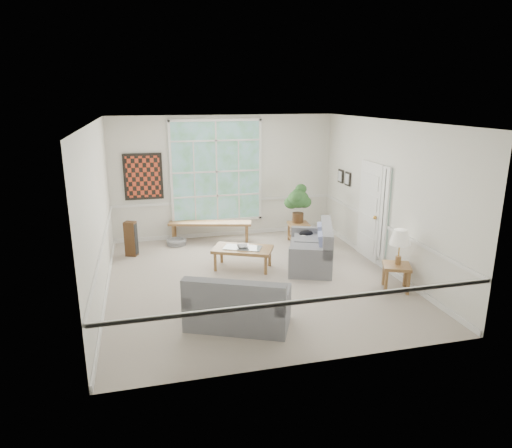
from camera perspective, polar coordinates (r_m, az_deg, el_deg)
The scene contains 24 objects.
floor at distance 8.94m, azimuth -0.31°, elevation -6.90°, with size 5.50×6.00×0.01m, color #A89B8E.
ceiling at distance 8.26m, azimuth -0.34°, elevation 12.71°, with size 5.50×6.00×0.02m, color white.
wall_back at distance 11.35m, azimuth -3.96°, elevation 5.88°, with size 5.50×0.02×3.00m, color silver.
wall_front at distance 5.72m, azimuth 6.88°, elevation -4.16°, with size 5.50×0.02×3.00m, color silver.
wall_left at distance 8.28m, azimuth -19.14°, elevation 1.33°, with size 0.02×6.00×3.00m, color silver.
wall_right at distance 9.50m, azimuth 16.03°, elevation 3.36°, with size 0.02×6.00×3.00m, color silver.
window_back at distance 11.26m, azimuth -4.95°, elevation 6.55°, with size 2.30×0.08×2.40m, color white.
entry_door at distance 10.09m, azimuth 13.96°, elevation 1.58°, with size 0.08×0.90×2.10m, color white.
door_sidelight at distance 9.53m, azimuth 15.75°, elevation 1.25°, with size 0.08×0.26×1.90m, color white.
wall_art at distance 11.12m, azimuth -13.91°, elevation 5.77°, with size 0.90×0.06×1.10m, color maroon.
wall_frame_near at distance 10.99m, azimuth 11.35°, elevation 5.54°, with size 0.04×0.26×0.32m, color black.
wall_frame_far at distance 11.35m, azimuth 10.49°, elevation 5.90°, with size 0.04×0.26×0.32m, color black.
loveseat_right at distance 9.55m, azimuth 6.82°, elevation -2.64°, with size 0.85×1.64×0.89m, color slate.
loveseat_front at distance 7.09m, azimuth -2.24°, elevation -9.44°, with size 1.55×0.80×0.84m, color slate.
coffee_table at distance 9.40m, azimuth -1.67°, elevation -4.28°, with size 1.19×0.65×0.44m, color olive.
pewter_bowl at distance 9.30m, azimuth -1.67°, elevation -2.81°, with size 0.31×0.31×0.08m, color #9E9FA4.
window_bench at distance 11.22m, azimuth -5.73°, elevation -0.93°, with size 2.01×0.39×0.47m, color olive.
end_table at distance 11.09m, azimuth 5.30°, elevation -1.08°, with size 0.48×0.48×0.48m, color olive.
houseplant at distance 10.98m, azimuth 5.30°, elevation 2.58°, with size 0.55×0.55×0.94m, color #295425, non-canonical shape.
side_table at distance 8.75m, azimuth 17.08°, elevation -6.39°, with size 0.48×0.48×0.49m, color olive.
table_lamp at distance 8.62m, azimuth 17.48°, elevation -2.75°, with size 0.37×0.37×0.65m, color white, non-canonical shape.
pet_bed at distance 11.07m, azimuth -9.92°, elevation -2.22°, with size 0.47×0.47×0.14m, color slate.
floor_speaker at distance 10.45m, azimuth -15.36°, elevation -1.79°, with size 0.24×0.19×0.78m, color #432A15.
cat at distance 10.08m, azimuth 6.28°, elevation -1.14°, with size 0.31×0.22×0.15m, color black.
Camera 1 is at (-1.97, -8.01, 3.44)m, focal length 32.00 mm.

